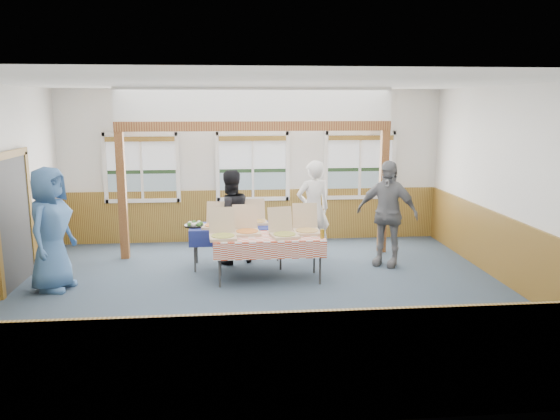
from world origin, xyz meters
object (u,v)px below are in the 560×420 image
object	(u,v)px
woman_white	(313,209)
person_grey	(387,213)
woman_black	(230,217)
man_blue	(51,229)
table_left	(237,229)
table_right	(269,239)

from	to	relation	value
woman_white	person_grey	distance (m)	1.40
woman_black	person_grey	size ratio (longest dim) A/B	0.90
woman_white	man_blue	xyz separation A→B (m)	(-4.37, -1.49, 0.05)
table_left	man_blue	world-z (taller)	man_blue
table_right	person_grey	size ratio (longest dim) A/B	0.95
table_right	man_blue	bearing A→B (deg)	-178.78
table_right	person_grey	distance (m)	2.30
table_left	woman_black	size ratio (longest dim) A/B	1.06
person_grey	table_left	bearing A→B (deg)	-149.15
table_left	table_right	xyz separation A→B (m)	(0.50, -0.83, 0.00)
woman_black	person_grey	world-z (taller)	person_grey
woman_white	man_blue	world-z (taller)	man_blue
table_left	person_grey	xyz separation A→B (m)	(2.69, -0.15, 0.26)
table_left	person_grey	size ratio (longest dim) A/B	0.96
man_blue	person_grey	xyz separation A→B (m)	(5.61, 0.82, -0.02)
woman_white	man_blue	distance (m)	4.62
woman_black	table_left	bearing A→B (deg)	96.55
table_right	man_blue	size ratio (longest dim) A/B	0.93
table_left	woman_white	world-z (taller)	woman_white
table_left	man_blue	distance (m)	3.09
table_right	man_blue	xyz separation A→B (m)	(-3.42, -0.15, 0.28)
woman_white	person_grey	bearing A→B (deg)	136.34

